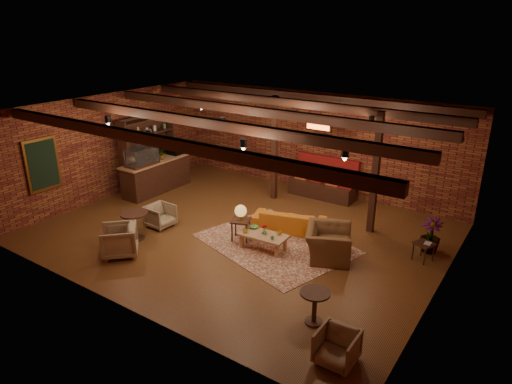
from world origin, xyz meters
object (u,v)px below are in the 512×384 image
Objects in this scene: side_table_book at (424,244)px; coffee_table at (263,236)px; sofa at (289,220)px; round_table_left at (135,221)px; plant_tall at (436,202)px; round_table_right at (315,302)px; armchair_b at (119,239)px; armchair_right at (329,238)px; side_table_lamp at (241,214)px; armchair_a at (160,215)px; armchair_far at (337,346)px.

coffee_table is at bearing -154.28° from side_table_book.
round_table_left is (-2.98, -2.66, 0.21)m from sofa.
sofa is 3.66m from plant_tall.
sofa is 3.42m from side_table_book.
plant_tall is at bearing 177.97° from sofa.
round_table_right is at bearing -104.03° from plant_tall.
round_table_left is (-3.00, -1.36, 0.13)m from coffee_table.
armchair_b is 1.56× the size of side_table_book.
coffee_table is 3.42m from armchair_b.
round_table_right is (2.39, -3.19, 0.16)m from sofa.
armchair_right is at bearing -149.30° from side_table_book.
plant_tall is (0.01, 0.53, 0.88)m from side_table_book.
side_table_lamp is 1.83× the size of side_table_book.
armchair_b is 0.31× the size of plant_tall.
plant_tall reaches higher than side_table_book.
armchair_b is (-2.66, -2.15, 0.05)m from coffee_table.
side_table_book is (6.04, 3.78, 0.01)m from armchair_b.
round_table_left is at bearing 157.38° from armchair_b.
plant_tall reaches higher than sofa.
armchair_right is (4.50, 1.87, 0.02)m from round_table_left.
side_table_lamp is (-0.72, -1.20, 0.45)m from sofa.
armchair_a is 1.73m from armchair_b.
armchair_a is at bearing -166.11° from side_table_lamp.
armchair_a reaches higher than armchair_far.
coffee_table is 1.48× the size of armchair_b.
plant_tall is (6.41, 2.62, 0.96)m from armchair_a.
side_table_book is (3.40, 0.33, 0.13)m from sofa.
side_table_lamp reaches higher than round_table_right.
coffee_table is 3.05m from armchair_a.
armchair_right reaches higher than round_table_right.
plant_tall reaches higher than coffee_table.
round_table_left is at bearing -154.93° from side_table_book.
sofa is 2.66× the size of round_table_left.
side_table_lamp reaches higher than armchair_b.
sofa is 2.01× the size of side_table_lamp.
side_table_book is at bearing -90.63° from plant_tall.
coffee_table is 0.83m from side_table_lamp.
side_table_lamp is at bearing 144.46° from armchair_far.
plant_tall reaches higher than armchair_far.
round_table_left is 0.62× the size of armchair_right.
side_table_book is 0.80× the size of armchair_far.
coffee_table is 0.47× the size of plant_tall.
round_table_right reaches higher than sofa.
coffee_table is at bearing -79.54° from armchair_a.
round_table_left is 7.34m from plant_tall.
side_table_book is 1.03m from plant_tall.
armchair_a is 1.04× the size of armchair_far.
armchair_a is (-0.02, 0.90, -0.15)m from round_table_left.
armchair_a is (-3.02, -0.46, -0.02)m from coffee_table.
round_table_right is at bearing -5.64° from round_table_left.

